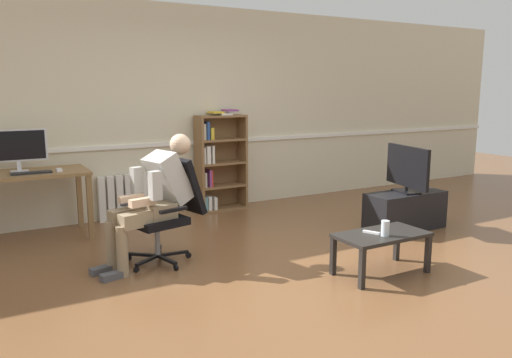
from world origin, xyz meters
name	(u,v)px	position (x,y,z in m)	size (l,w,h in m)	color
ground_plane	(288,270)	(0.00, 0.00, 0.00)	(18.00, 18.00, 0.00)	brown
back_wall	(179,111)	(0.00, 2.65, 1.35)	(12.00, 0.13, 2.70)	beige
computer_desk	(28,182)	(-1.92, 2.15, 0.65)	(1.22, 0.68, 0.76)	olive
imac_monitor	(18,147)	(-1.99, 2.23, 1.02)	(0.60, 0.14, 0.45)	silver
keyboard	(31,173)	(-1.89, 2.01, 0.77)	(0.40, 0.12, 0.02)	black
computer_mouse	(59,170)	(-1.62, 2.03, 0.77)	(0.06, 0.10, 0.03)	white
bookshelf	(217,162)	(0.45, 2.44, 0.66)	(0.67, 0.29, 1.36)	brown
radiator	(128,197)	(-0.75, 2.54, 0.29)	(0.74, 0.08, 0.57)	white
office_chair	(169,206)	(-0.82, 0.82, 0.53)	(0.76, 0.64, 0.99)	black
person_seated	(154,196)	(-0.98, 0.78, 0.65)	(1.03, 0.53, 1.21)	#937F60
tv_stand	(405,211)	(1.95, 0.47, 0.22)	(0.97, 0.40, 0.44)	black
tv_screen	(407,168)	(1.95, 0.47, 0.72)	(0.26, 0.77, 0.54)	black
coffee_table	(382,239)	(0.68, -0.48, 0.32)	(0.83, 0.44, 0.37)	black
drinking_glass	(385,228)	(0.64, -0.55, 0.44)	(0.07, 0.07, 0.14)	silver
spare_remote	(371,232)	(0.59, -0.43, 0.38)	(0.04, 0.15, 0.02)	white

